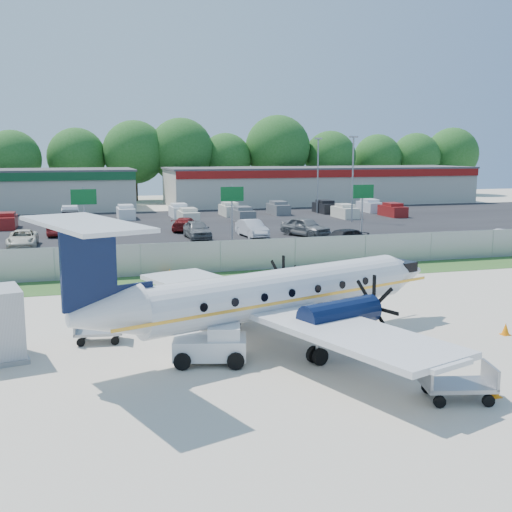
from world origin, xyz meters
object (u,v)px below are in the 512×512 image
object	(u,v)px
baggage_cart_far	(458,384)
aircraft	(273,293)
baggage_cart_near	(99,331)
pushback_tug	(213,344)

from	to	relation	value
baggage_cart_far	aircraft	bearing A→B (deg)	117.93
baggage_cart_near	baggage_cart_far	distance (m)	13.90
pushback_tug	baggage_cart_near	size ratio (longest dim) A/B	1.45
aircraft	pushback_tug	bearing A→B (deg)	-151.93
pushback_tug	baggage_cart_near	distance (m)	5.38
aircraft	baggage_cart_far	bearing A→B (deg)	-62.07
aircraft	pushback_tug	world-z (taller)	aircraft
pushback_tug	baggage_cart_near	xyz separation A→B (m)	(-3.88, 3.72, -0.21)
aircraft	baggage_cart_far	size ratio (longest dim) A/B	7.43
baggage_cart_far	pushback_tug	bearing A→B (deg)	139.06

